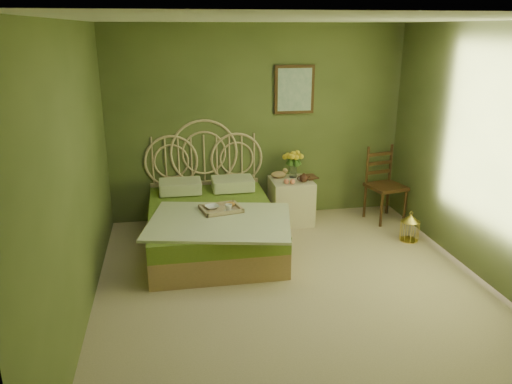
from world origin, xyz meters
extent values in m
plane|color=#C4AB8E|center=(0.00, 0.00, 0.00)|extent=(4.50, 4.50, 0.00)
plane|color=silver|center=(0.00, 0.00, 2.60)|extent=(4.50, 4.50, 0.00)
plane|color=#606C38|center=(0.00, 2.25, 1.30)|extent=(4.00, 0.00, 4.00)
plane|color=#606C38|center=(-2.00, 0.00, 1.30)|extent=(0.00, 4.50, 4.50)
plane|color=#606C38|center=(2.00, 0.00, 1.30)|extent=(0.00, 4.50, 4.50)
cube|color=#36210E|center=(0.49, 2.23, 1.75)|extent=(0.54, 0.03, 0.64)
cube|color=beige|center=(0.49, 2.21, 1.75)|extent=(0.46, 0.01, 0.56)
cube|color=tan|center=(-0.74, 1.23, 0.15)|extent=(1.47, 1.96, 0.29)
cube|color=olive|center=(-0.74, 1.23, 0.39)|extent=(1.47, 1.96, 0.20)
cube|color=beige|center=(-0.69, 0.79, 0.50)|extent=(1.75, 1.47, 0.03)
cube|color=beige|center=(-1.08, 1.92, 0.58)|extent=(0.54, 0.39, 0.16)
cube|color=beige|center=(-0.39, 1.92, 0.58)|extent=(0.54, 0.39, 0.16)
cube|color=beige|center=(-0.64, 1.09, 0.51)|extent=(0.51, 0.44, 0.04)
ellipsoid|color=#B77A38|center=(-0.52, 1.18, 0.56)|extent=(0.12, 0.07, 0.05)
cube|color=beige|center=(0.39, 1.88, 0.30)|extent=(0.54, 0.54, 0.60)
cylinder|color=silver|center=(0.45, 2.01, 0.69)|extent=(0.10, 0.10, 0.18)
ellipsoid|color=tan|center=(0.24, 1.99, 0.65)|extent=(0.21, 0.11, 0.10)
sphere|color=#E07457|center=(0.28, 1.72, 0.63)|extent=(0.07, 0.07, 0.07)
sphere|color=#E07457|center=(0.36, 1.69, 0.63)|extent=(0.07, 0.07, 0.07)
cube|color=#36210E|center=(1.68, 1.73, 0.48)|extent=(0.53, 0.53, 0.04)
cylinder|color=#36210E|center=(1.49, 1.54, 0.24)|extent=(0.04, 0.04, 0.48)
cylinder|color=#36210E|center=(1.87, 1.54, 0.24)|extent=(0.04, 0.04, 0.48)
cylinder|color=#36210E|center=(1.49, 1.92, 0.24)|extent=(0.04, 0.04, 0.48)
cylinder|color=#36210E|center=(1.87, 1.92, 0.24)|extent=(0.04, 0.04, 0.48)
cube|color=#36210E|center=(1.68, 1.92, 0.74)|extent=(0.38, 0.12, 0.53)
cylinder|color=gold|center=(1.70, 1.00, 0.01)|extent=(0.23, 0.23, 0.01)
cylinder|color=gold|center=(1.70, 1.00, 0.13)|extent=(0.23, 0.23, 0.25)
cone|color=gold|center=(1.70, 1.00, 0.30)|extent=(0.23, 0.23, 0.09)
imported|color=#381E0F|center=(0.57, 1.90, 0.61)|extent=(0.23, 0.27, 0.02)
imported|color=#472819|center=(0.57, 1.90, 0.63)|extent=(0.16, 0.22, 0.02)
imported|color=white|center=(-0.74, 1.14, 0.55)|extent=(0.20, 0.20, 0.04)
imported|color=white|center=(-0.56, 1.03, 0.57)|extent=(0.10, 0.10, 0.08)
camera|label=1|loc=(-1.19, -4.32, 2.53)|focal=35.00mm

